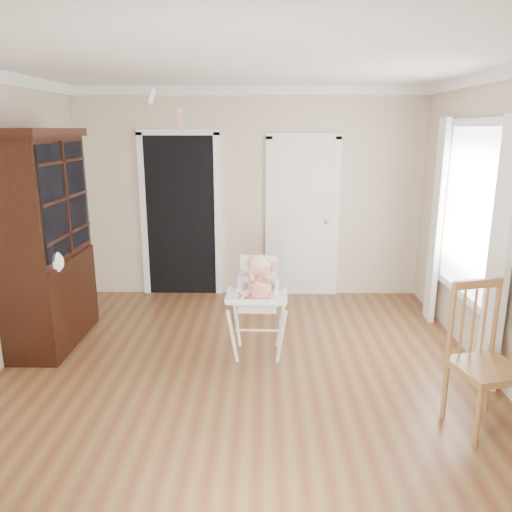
{
  "coord_description": "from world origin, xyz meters",
  "views": [
    {
      "loc": [
        0.2,
        -4.0,
        2.18
      ],
      "look_at": [
        0.13,
        0.49,
        1.03
      ],
      "focal_mm": 35.0,
      "sensor_mm": 36.0,
      "label": 1
    }
  ],
  "objects_px": {
    "sippy_cup": "(239,282)",
    "high_chair": "(258,296)",
    "dining_chair": "(485,363)",
    "cake": "(261,290)",
    "china_cabinet": "(47,240)"
  },
  "relations": [
    {
      "from": "sippy_cup",
      "to": "high_chair",
      "type": "bearing_deg",
      "value": 22.48
    },
    {
      "from": "dining_chair",
      "to": "sippy_cup",
      "type": "bearing_deg",
      "value": 133.71
    },
    {
      "from": "high_chair",
      "to": "cake",
      "type": "bearing_deg",
      "value": -81.09
    },
    {
      "from": "sippy_cup",
      "to": "dining_chair",
      "type": "bearing_deg",
      "value": -31.32
    },
    {
      "from": "high_chair",
      "to": "sippy_cup",
      "type": "height_order",
      "value": "high_chair"
    },
    {
      "from": "high_chair",
      "to": "cake",
      "type": "relative_size",
      "value": 4.04
    },
    {
      "from": "cake",
      "to": "high_chair",
      "type": "bearing_deg",
      "value": 97.09
    },
    {
      "from": "cake",
      "to": "dining_chair",
      "type": "relative_size",
      "value": 0.22
    },
    {
      "from": "china_cabinet",
      "to": "dining_chair",
      "type": "distance_m",
      "value": 4.13
    },
    {
      "from": "sippy_cup",
      "to": "china_cabinet",
      "type": "bearing_deg",
      "value": 169.98
    },
    {
      "from": "cake",
      "to": "dining_chair",
      "type": "xyz_separation_m",
      "value": [
        1.65,
        -0.96,
        -0.23
      ]
    },
    {
      "from": "china_cabinet",
      "to": "cake",
      "type": "bearing_deg",
      "value": -13.44
    },
    {
      "from": "cake",
      "to": "sippy_cup",
      "type": "relative_size",
      "value": 1.24
    },
    {
      "from": "high_chair",
      "to": "cake",
      "type": "height_order",
      "value": "high_chair"
    },
    {
      "from": "high_chair",
      "to": "china_cabinet",
      "type": "height_order",
      "value": "china_cabinet"
    }
  ]
}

